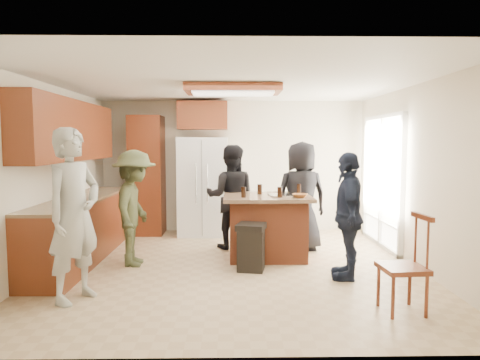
{
  "coord_description": "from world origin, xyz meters",
  "views": [
    {
      "loc": [
        -0.01,
        -5.77,
        1.71
      ],
      "look_at": [
        0.1,
        0.6,
        1.15
      ],
      "focal_mm": 32.0,
      "sensor_mm": 36.0,
      "label": 1
    }
  ],
  "objects_px": {
    "person_behind_left": "(231,197)",
    "trash_bin": "(251,247)",
    "refrigerator": "(203,186)",
    "kitchen_island": "(267,226)",
    "person_front_left": "(74,215)",
    "person_side_right": "(348,216)",
    "person_counter": "(134,208)",
    "person_behind_right": "(301,196)",
    "spindle_chair": "(404,268)"
  },
  "relations": [
    {
      "from": "person_behind_left",
      "to": "trash_bin",
      "type": "relative_size",
      "value": 2.65
    },
    {
      "from": "refrigerator",
      "to": "kitchen_island",
      "type": "bearing_deg",
      "value": -57.0
    },
    {
      "from": "person_front_left",
      "to": "refrigerator",
      "type": "relative_size",
      "value": 1.04
    },
    {
      "from": "person_side_right",
      "to": "person_counter",
      "type": "bearing_deg",
      "value": -92.63
    },
    {
      "from": "person_front_left",
      "to": "kitchen_island",
      "type": "relative_size",
      "value": 1.46
    },
    {
      "from": "person_behind_right",
      "to": "person_side_right",
      "type": "bearing_deg",
      "value": 92.74
    },
    {
      "from": "person_behind_right",
      "to": "person_behind_left",
      "type": "bearing_deg",
      "value": -22.26
    },
    {
      "from": "person_front_left",
      "to": "trash_bin",
      "type": "height_order",
      "value": "person_front_left"
    },
    {
      "from": "person_counter",
      "to": "spindle_chair",
      "type": "height_order",
      "value": "person_counter"
    },
    {
      "from": "person_side_right",
      "to": "person_counter",
      "type": "height_order",
      "value": "person_counter"
    },
    {
      "from": "trash_bin",
      "to": "spindle_chair",
      "type": "xyz_separation_m",
      "value": [
        1.48,
        -1.45,
        0.13
      ]
    },
    {
      "from": "person_counter",
      "to": "kitchen_island",
      "type": "distance_m",
      "value": 1.94
    },
    {
      "from": "spindle_chair",
      "to": "refrigerator",
      "type": "bearing_deg",
      "value": 121.37
    },
    {
      "from": "person_behind_right",
      "to": "spindle_chair",
      "type": "relative_size",
      "value": 1.74
    },
    {
      "from": "trash_bin",
      "to": "person_behind_right",
      "type": "bearing_deg",
      "value": 51.27
    },
    {
      "from": "person_front_left",
      "to": "person_behind_right",
      "type": "height_order",
      "value": "person_front_left"
    },
    {
      "from": "person_front_left",
      "to": "person_side_right",
      "type": "relative_size",
      "value": 1.17
    },
    {
      "from": "person_front_left",
      "to": "person_behind_right",
      "type": "relative_size",
      "value": 1.08
    },
    {
      "from": "person_behind_left",
      "to": "trash_bin",
      "type": "height_order",
      "value": "person_behind_left"
    },
    {
      "from": "person_front_left",
      "to": "person_behind_left",
      "type": "height_order",
      "value": "person_front_left"
    },
    {
      "from": "kitchen_island",
      "to": "trash_bin",
      "type": "height_order",
      "value": "kitchen_island"
    },
    {
      "from": "person_behind_left",
      "to": "person_behind_right",
      "type": "bearing_deg",
      "value": 173.4
    },
    {
      "from": "person_side_right",
      "to": "trash_bin",
      "type": "bearing_deg",
      "value": -96.36
    },
    {
      "from": "person_behind_left",
      "to": "spindle_chair",
      "type": "bearing_deg",
      "value": 126.82
    },
    {
      "from": "refrigerator",
      "to": "person_side_right",
      "type": "bearing_deg",
      "value": -52.86
    },
    {
      "from": "person_behind_left",
      "to": "refrigerator",
      "type": "bearing_deg",
      "value": -59.88
    },
    {
      "from": "person_front_left",
      "to": "kitchen_island",
      "type": "bearing_deg",
      "value": -25.72
    },
    {
      "from": "person_behind_left",
      "to": "trash_bin",
      "type": "distance_m",
      "value": 1.37
    },
    {
      "from": "person_behind_left",
      "to": "person_counter",
      "type": "relative_size",
      "value": 1.04
    },
    {
      "from": "person_behind_left",
      "to": "person_side_right",
      "type": "height_order",
      "value": "person_behind_left"
    },
    {
      "from": "spindle_chair",
      "to": "person_behind_right",
      "type": "bearing_deg",
      "value": 104.57
    },
    {
      "from": "person_counter",
      "to": "trash_bin",
      "type": "height_order",
      "value": "person_counter"
    },
    {
      "from": "person_front_left",
      "to": "trash_bin",
      "type": "bearing_deg",
      "value": -34.81
    },
    {
      "from": "person_front_left",
      "to": "spindle_chair",
      "type": "height_order",
      "value": "person_front_left"
    },
    {
      "from": "person_counter",
      "to": "refrigerator",
      "type": "relative_size",
      "value": 0.89
    },
    {
      "from": "person_front_left",
      "to": "person_side_right",
      "type": "bearing_deg",
      "value": -50.67
    },
    {
      "from": "person_behind_left",
      "to": "person_front_left",
      "type": "bearing_deg",
      "value": 57.65
    },
    {
      "from": "person_side_right",
      "to": "person_counter",
      "type": "distance_m",
      "value": 2.88
    },
    {
      "from": "person_front_left",
      "to": "refrigerator",
      "type": "bearing_deg",
      "value": 7.44
    },
    {
      "from": "kitchen_island",
      "to": "spindle_chair",
      "type": "distance_m",
      "value": 2.42
    },
    {
      "from": "person_behind_right",
      "to": "refrigerator",
      "type": "relative_size",
      "value": 0.96
    },
    {
      "from": "person_side_right",
      "to": "kitchen_island",
      "type": "height_order",
      "value": "person_side_right"
    },
    {
      "from": "person_front_left",
      "to": "refrigerator",
      "type": "xyz_separation_m",
      "value": [
        1.16,
        3.33,
        -0.04
      ]
    },
    {
      "from": "kitchen_island",
      "to": "trash_bin",
      "type": "xyz_separation_m",
      "value": [
        -0.26,
        -0.65,
        -0.16
      ]
    },
    {
      "from": "person_behind_left",
      "to": "person_behind_right",
      "type": "distance_m",
      "value": 1.13
    },
    {
      "from": "person_behind_right",
      "to": "kitchen_island",
      "type": "relative_size",
      "value": 1.35
    },
    {
      "from": "person_behind_right",
      "to": "person_side_right",
      "type": "distance_m",
      "value": 1.44
    },
    {
      "from": "person_behind_left",
      "to": "kitchen_island",
      "type": "distance_m",
      "value": 0.88
    },
    {
      "from": "person_behind_left",
      "to": "person_side_right",
      "type": "xyz_separation_m",
      "value": [
        1.47,
        -1.59,
        -0.04
      ]
    },
    {
      "from": "person_behind_right",
      "to": "person_counter",
      "type": "bearing_deg",
      "value": 5.31
    }
  ]
}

